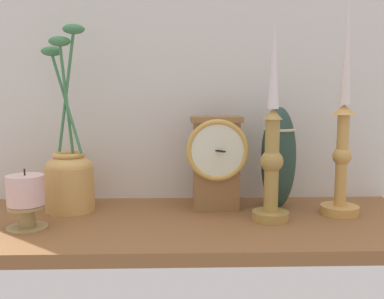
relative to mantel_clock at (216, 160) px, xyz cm
name	(u,v)px	position (x,y,z in cm)	size (l,w,h in cm)	color
ground_plane	(174,225)	(-8.86, -7.87, -11.81)	(100.00, 36.00, 2.40)	brown
back_wall	(175,60)	(-8.86, 10.63, 21.89)	(120.00, 2.00, 65.00)	silver
mantel_clock	(216,160)	(0.00, 0.00, 0.00)	(12.96, 9.61, 19.97)	olive
candlestick_tall_left	(343,139)	(25.27, -4.93, 5.00)	(7.79, 7.79, 43.93)	tan
candlestick_tall_center	(272,155)	(10.06, -8.76, 2.41)	(7.19, 7.19, 38.28)	#AB8642
brass_vase_jar	(69,173)	(-31.14, -0.54, -2.56)	(10.42, 10.25, 38.48)	tan
pillar_candle_front	(26,199)	(-36.02, -12.67, -4.96)	(7.37, 7.37, 11.21)	#9F864F
tall_ceramic_vase	(278,157)	(13.55, 0.60, 0.51)	(7.46, 7.46, 21.95)	#274036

